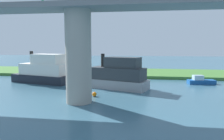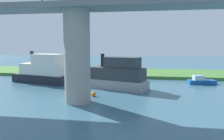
# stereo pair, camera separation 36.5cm
# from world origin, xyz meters

# --- Properties ---
(ground_plane) EXTENTS (160.00, 160.00, 0.00)m
(ground_plane) POSITION_xyz_m (0.00, 0.00, 0.00)
(ground_plane) COLOR #386075
(grassy_bank) EXTENTS (80.00, 12.00, 0.50)m
(grassy_bank) POSITION_xyz_m (0.00, -6.00, 0.25)
(grassy_bank) COLOR #427533
(grassy_bank) RESTS_ON ground
(bridge_pylon) EXTENTS (2.51, 2.51, 8.99)m
(bridge_pylon) POSITION_xyz_m (2.20, 16.13, 4.49)
(bridge_pylon) COLOR #9E998E
(bridge_pylon) RESTS_ON ground
(bridge_span) EXTENTS (62.59, 4.30, 3.25)m
(bridge_span) POSITION_xyz_m (2.20, 16.11, 9.48)
(bridge_span) COLOR slate
(bridge_span) RESTS_ON bridge_pylon
(person_on_bank) EXTENTS (0.42, 0.42, 1.39)m
(person_on_bank) POSITION_xyz_m (-2.89, -2.46, 1.20)
(person_on_bank) COLOR #2D334C
(person_on_bank) RESTS_ON grassy_bank
(mooring_post) EXTENTS (0.20, 0.20, 0.88)m
(mooring_post) POSITION_xyz_m (7.07, -1.31, 0.94)
(mooring_post) COLOR brown
(mooring_post) RESTS_ON grassy_bank
(skiff_small) EXTENTS (9.75, 5.35, 4.74)m
(skiff_small) POSITION_xyz_m (10.95, 5.87, 1.75)
(skiff_small) COLOR #1E232D
(skiff_small) RESTS_ON ground
(motorboat_red) EXTENTS (4.01, 1.95, 1.28)m
(motorboat_red) POSITION_xyz_m (-12.22, 3.42, 0.46)
(motorboat_red) COLOR #195199
(motorboat_red) RESTS_ON ground
(pontoon_yellow) EXTENTS (9.29, 5.63, 4.51)m
(pontoon_yellow) POSITION_xyz_m (-0.51, 8.44, 1.67)
(pontoon_yellow) COLOR #99999E
(pontoon_yellow) RESTS_ON ground
(marker_buoy) EXTENTS (0.50, 0.50, 0.50)m
(marker_buoy) POSITION_xyz_m (1.29, 13.47, 0.25)
(marker_buoy) COLOR orange
(marker_buoy) RESTS_ON ground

